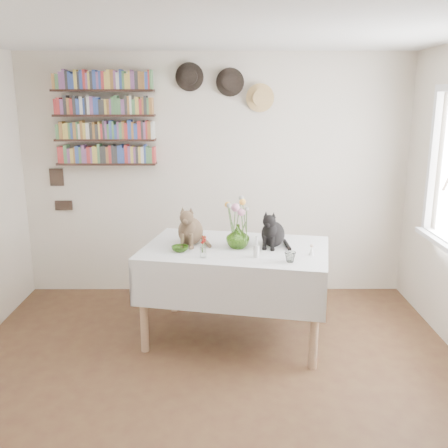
{
  "coord_description": "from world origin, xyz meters",
  "views": [
    {
      "loc": [
        0.08,
        -2.91,
        2.05
      ],
      "look_at": [
        0.09,
        1.03,
        1.05
      ],
      "focal_mm": 40.0,
      "sensor_mm": 36.0,
      "label": 1
    }
  ],
  "objects_px": {
    "tabby_cat": "(190,224)",
    "flower_vase": "(238,236)",
    "black_cat": "(273,227)",
    "bookshelf_unit": "(105,119)",
    "dining_table": "(236,270)"
  },
  "relations": [
    {
      "from": "bookshelf_unit",
      "to": "flower_vase",
      "type": "bearing_deg",
      "value": -38.98
    },
    {
      "from": "black_cat",
      "to": "bookshelf_unit",
      "type": "relative_size",
      "value": 0.33
    },
    {
      "from": "dining_table",
      "to": "bookshelf_unit",
      "type": "height_order",
      "value": "bookshelf_unit"
    },
    {
      "from": "dining_table",
      "to": "tabby_cat",
      "type": "height_order",
      "value": "tabby_cat"
    },
    {
      "from": "dining_table",
      "to": "black_cat",
      "type": "xyz_separation_m",
      "value": [
        0.32,
        0.03,
        0.37
      ]
    },
    {
      "from": "black_cat",
      "to": "flower_vase",
      "type": "distance_m",
      "value": 0.31
    },
    {
      "from": "flower_vase",
      "to": "tabby_cat",
      "type": "bearing_deg",
      "value": 162.58
    },
    {
      "from": "bookshelf_unit",
      "to": "black_cat",
      "type": "bearing_deg",
      "value": -31.79
    },
    {
      "from": "tabby_cat",
      "to": "bookshelf_unit",
      "type": "bearing_deg",
      "value": 143.66
    },
    {
      "from": "black_cat",
      "to": "flower_vase",
      "type": "bearing_deg",
      "value": -146.48
    },
    {
      "from": "bookshelf_unit",
      "to": "tabby_cat",
      "type": "bearing_deg",
      "value": -45.9
    },
    {
      "from": "black_cat",
      "to": "flower_vase",
      "type": "xyz_separation_m",
      "value": [
        -0.3,
        -0.06,
        -0.06
      ]
    },
    {
      "from": "tabby_cat",
      "to": "black_cat",
      "type": "xyz_separation_m",
      "value": [
        0.7,
        -0.07,
        -0.01
      ]
    },
    {
      "from": "tabby_cat",
      "to": "flower_vase",
      "type": "height_order",
      "value": "tabby_cat"
    },
    {
      "from": "black_cat",
      "to": "bookshelf_unit",
      "type": "bearing_deg",
      "value": 170.33
    }
  ]
}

